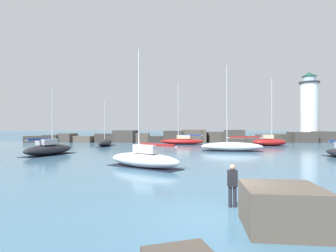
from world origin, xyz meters
TOP-DOWN VIEW (x-y plane):
  - ground_plane at (0.00, 0.00)m, footprint 600.00×600.00m
  - open_sea_beyond at (0.00, 105.01)m, footprint 400.00×116.00m
  - breakwater_jetty at (4.66, 45.06)m, footprint 67.28×7.15m
  - lighthouse at (27.39, 45.98)m, footprint 4.68×4.68m
  - sailboat_moored_0 at (6.24, 24.76)m, footprint 8.07×3.28m
  - sailboat_moored_1 at (14.50, 33.99)m, footprint 5.57×2.71m
  - sailboat_moored_2 at (-3.65, 11.17)m, footprint 6.53×5.35m
  - sailboat_moored_3 at (0.39, 37.45)m, footprint 8.01×3.38m
  - sailboat_moored_4 at (-15.08, 19.87)m, footprint 4.46×6.82m
  - sailboat_moored_5 at (-12.26, 33.63)m, footprint 1.75×6.08m
  - person_on_rocks at (0.76, 1.22)m, footprint 0.36×0.22m

SIDE VIEW (x-z plane):
  - ground_plane at x=0.00m, z-range 0.00..0.00m
  - open_sea_beyond at x=0.00m, z-range 0.00..0.01m
  - sailboat_moored_5 at x=-12.26m, z-range -3.08..4.26m
  - sailboat_moored_0 at x=6.24m, z-range -4.92..6.15m
  - sailboat_moored_3 at x=0.39m, z-range -4.81..6.08m
  - sailboat_moored_2 at x=-3.65m, z-range -3.91..5.23m
  - sailboat_moored_4 at x=-15.08m, z-range -2.97..4.30m
  - sailboat_moored_1 at x=14.50m, z-range -4.79..6.22m
  - person_on_rocks at x=0.76m, z-range 0.09..1.74m
  - breakwater_jetty at x=4.66m, z-range -0.30..2.24m
  - lighthouse at x=27.39m, z-range -0.93..13.62m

